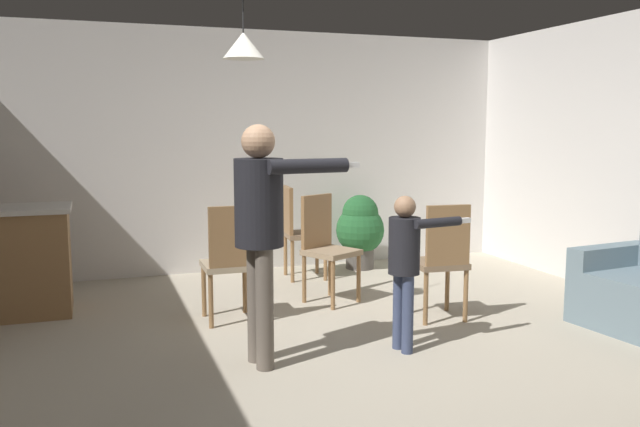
# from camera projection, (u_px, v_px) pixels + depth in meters

# --- Properties ---
(ground) EXTENTS (7.68, 7.68, 0.00)m
(ground) POSITION_uv_depth(u_px,v_px,m) (347.00, 360.00, 4.64)
(ground) COLOR #B2A893
(wall_back) EXTENTS (6.40, 0.10, 2.70)m
(wall_back) POSITION_uv_depth(u_px,v_px,m) (243.00, 152.00, 7.46)
(wall_back) COLOR silver
(wall_back) RESTS_ON ground
(person_adult) EXTENTS (0.84, 0.48, 1.65)m
(person_adult) POSITION_uv_depth(u_px,v_px,m) (261.00, 218.00, 4.43)
(person_adult) COLOR #60564C
(person_adult) RESTS_ON ground
(person_child) EXTENTS (0.61, 0.33, 1.15)m
(person_child) POSITION_uv_depth(u_px,v_px,m) (405.00, 255.00, 4.76)
(person_child) COLOR #384260
(person_child) RESTS_ON ground
(dining_chair_by_counter) EXTENTS (0.57, 0.57, 1.00)m
(dining_chair_by_counter) POSITION_uv_depth(u_px,v_px,m) (326.00, 244.00, 6.15)
(dining_chair_by_counter) COLOR olive
(dining_chair_by_counter) RESTS_ON ground
(dining_chair_near_wall) EXTENTS (0.46, 0.46, 1.00)m
(dining_chair_near_wall) POSITION_uv_depth(u_px,v_px,m) (441.00, 257.00, 5.54)
(dining_chair_near_wall) COLOR olive
(dining_chair_near_wall) RESTS_ON ground
(dining_chair_centre_back) EXTENTS (0.42, 0.42, 1.00)m
(dining_chair_centre_back) POSITION_uv_depth(u_px,v_px,m) (230.00, 259.00, 5.47)
(dining_chair_centre_back) COLOR olive
(dining_chair_centre_back) RESTS_ON ground
(dining_chair_spare) EXTENTS (0.45, 0.45, 1.00)m
(dining_chair_spare) POSITION_uv_depth(u_px,v_px,m) (298.00, 228.00, 7.08)
(dining_chair_spare) COLOR olive
(dining_chair_spare) RESTS_ON ground
(potted_plant_corner) EXTENTS (0.56, 0.56, 0.86)m
(potted_plant_corner) POSITION_uv_depth(u_px,v_px,m) (360.00, 228.00, 7.59)
(potted_plant_corner) COLOR #4C4742
(potted_plant_corner) RESTS_ON ground
(ceiling_light_pendant) EXTENTS (0.32, 0.32, 0.55)m
(ceiling_light_pendant) POSITION_uv_depth(u_px,v_px,m) (243.00, 45.00, 5.03)
(ceiling_light_pendant) COLOR silver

